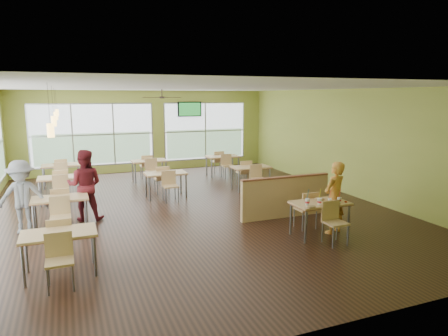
{
  "coord_description": "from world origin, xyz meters",
  "views": [
    {
      "loc": [
        -2.98,
        -9.93,
        3.0
      ],
      "look_at": [
        0.63,
        -0.86,
        1.22
      ],
      "focal_mm": 32.0,
      "sensor_mm": 36.0,
      "label": 1
    }
  ],
  "objects_px": {
    "half_wall_divider": "(285,197)",
    "main_table": "(320,207)",
    "man_plaid": "(334,198)",
    "food_basket": "(334,198)"
  },
  "relations": [
    {
      "from": "main_table",
      "to": "food_basket",
      "type": "xyz_separation_m",
      "value": [
        0.42,
        0.09,
        0.15
      ]
    },
    {
      "from": "half_wall_divider",
      "to": "food_basket",
      "type": "height_order",
      "value": "half_wall_divider"
    },
    {
      "from": "half_wall_divider",
      "to": "food_basket",
      "type": "relative_size",
      "value": 9.61
    },
    {
      "from": "man_plaid",
      "to": "food_basket",
      "type": "relative_size",
      "value": 6.39
    },
    {
      "from": "main_table",
      "to": "half_wall_divider",
      "type": "height_order",
      "value": "half_wall_divider"
    },
    {
      "from": "main_table",
      "to": "man_plaid",
      "type": "height_order",
      "value": "man_plaid"
    },
    {
      "from": "half_wall_divider",
      "to": "main_table",
      "type": "bearing_deg",
      "value": -90.0
    },
    {
      "from": "half_wall_divider",
      "to": "man_plaid",
      "type": "bearing_deg",
      "value": -74.32
    },
    {
      "from": "man_plaid",
      "to": "half_wall_divider",
      "type": "bearing_deg",
      "value": -93.99
    },
    {
      "from": "man_plaid",
      "to": "food_basket",
      "type": "distance_m",
      "value": 0.06
    }
  ]
}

